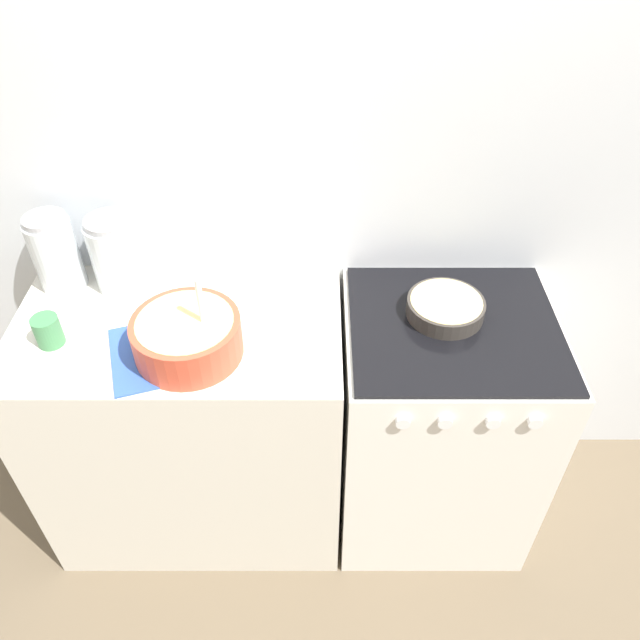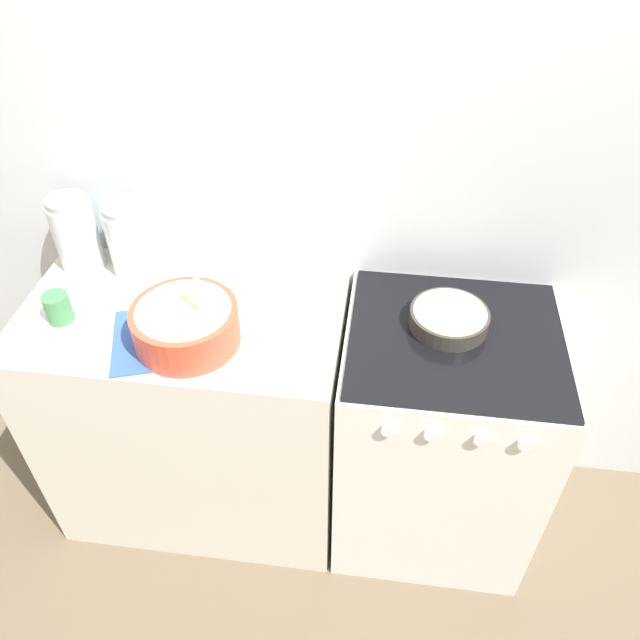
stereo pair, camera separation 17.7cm
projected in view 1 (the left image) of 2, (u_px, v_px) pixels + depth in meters
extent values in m
plane|color=brown|center=(336.00, 571.00, 2.23)|extent=(12.00, 12.00, 0.00)
cube|color=silver|center=(339.00, 188.00, 1.89)|extent=(4.95, 0.05, 2.40)
cube|color=silver|center=(195.00, 425.00, 2.14)|extent=(0.98, 0.58, 0.93)
cube|color=white|center=(434.00, 425.00, 2.15)|extent=(0.64, 0.58, 0.91)
cube|color=black|center=(453.00, 326.00, 1.84)|extent=(0.62, 0.56, 0.01)
cylinder|color=white|center=(402.00, 422.00, 1.66)|extent=(0.04, 0.02, 0.04)
cylinder|color=white|center=(444.00, 422.00, 1.66)|extent=(0.04, 0.02, 0.04)
cylinder|color=white|center=(492.00, 422.00, 1.66)|extent=(0.04, 0.02, 0.04)
cylinder|color=white|center=(534.00, 421.00, 1.66)|extent=(0.04, 0.02, 0.04)
cylinder|color=#D84C33|center=(186.00, 338.00, 1.71)|extent=(0.30, 0.30, 0.12)
cylinder|color=#EFDB8C|center=(184.00, 330.00, 1.69)|extent=(0.26, 0.26, 0.06)
cylinder|color=white|center=(201.00, 315.00, 1.65)|extent=(0.02, 0.02, 0.24)
cylinder|color=#38332D|center=(444.00, 308.00, 1.85)|extent=(0.23, 0.23, 0.05)
cylinder|color=#EFDB8C|center=(444.00, 306.00, 1.85)|extent=(0.21, 0.21, 0.04)
cylinder|color=silver|center=(54.00, 255.00, 1.90)|extent=(0.14, 0.14, 0.23)
cylinder|color=silver|center=(58.00, 267.00, 1.93)|extent=(0.12, 0.12, 0.14)
cylinder|color=#B2B2B7|center=(42.00, 221.00, 1.82)|extent=(0.12, 0.12, 0.02)
cylinder|color=silver|center=(115.00, 256.00, 1.90)|extent=(0.16, 0.16, 0.22)
cylinder|color=tan|center=(118.00, 268.00, 1.93)|extent=(0.14, 0.14, 0.13)
cylinder|color=#B2B2B7|center=(106.00, 222.00, 1.82)|extent=(0.14, 0.14, 0.02)
cylinder|color=#3F7F4C|center=(46.00, 332.00, 1.75)|extent=(0.08, 0.08, 0.09)
cube|color=#3359B2|center=(146.00, 355.00, 1.73)|extent=(0.27, 0.32, 0.01)
cylinder|color=white|center=(201.00, 368.00, 1.69)|extent=(0.09, 0.01, 0.01)
sphere|color=white|center=(221.00, 365.00, 1.69)|extent=(0.04, 0.04, 0.04)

